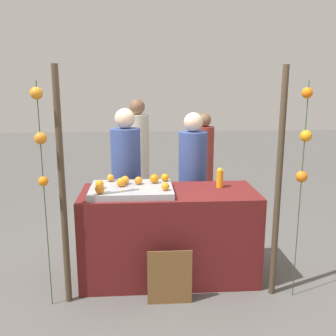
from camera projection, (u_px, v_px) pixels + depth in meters
The scene contains 22 objects.
ground_plane at pixel (169, 275), 3.94m from camera, with size 24.00×24.00×0.00m, color #565451.
stall_counter at pixel (169, 234), 3.85m from camera, with size 1.73×0.73×0.90m, color #5B1919.
orange_tray at pixel (131, 190), 3.69m from camera, with size 0.79×0.58×0.06m, color #9EA0A5.
orange_0 at pixel (165, 177), 3.88m from camera, with size 0.08×0.08×0.08m, color orange.
orange_1 at pixel (121, 182), 3.68m from camera, with size 0.09×0.09×0.09m, color orange.
orange_2 at pixel (100, 189), 3.44m from camera, with size 0.09×0.09×0.09m, color orange.
orange_3 at pixel (111, 178), 3.88m from camera, with size 0.07×0.07×0.07m, color orange.
orange_4 at pixel (154, 179), 3.81m from camera, with size 0.09×0.09×0.09m, color orange.
orange_5 at pixel (165, 186), 3.55m from camera, with size 0.08×0.08×0.08m, color orange.
orange_6 at pixel (138, 180), 3.76m from camera, with size 0.08×0.08×0.08m, color orange.
orange_7 at pixel (125, 180), 3.76m from camera, with size 0.08×0.08×0.08m, color orange.
orange_8 at pixel (100, 184), 3.62m from camera, with size 0.08×0.08×0.08m, color orange.
juice_bottle at pixel (220, 178), 3.86m from camera, with size 0.07×0.07×0.20m.
chalkboard_sign at pixel (170, 278), 3.39m from camera, with size 0.40×0.03×0.52m.
vendor_left at pixel (126, 186), 4.40m from camera, with size 0.34×0.34×1.67m.
vendor_right at pixel (192, 187), 4.46m from camera, with size 0.33×0.33×1.62m.
crowd_person_0 at pixel (203, 166), 5.82m from camera, with size 0.30×0.30×1.51m.
crowd_person_1 at pixel (138, 159), 5.85m from camera, with size 0.34×0.34×1.71m.
canopy_post_left at pixel (62, 190), 3.26m from camera, with size 0.06×0.06×2.10m, color #473828.
canopy_post_right at pixel (278, 186), 3.39m from camera, with size 0.06×0.06×2.10m, color #473828.
garland_strand_left at pixel (40, 134), 3.10m from camera, with size 0.11×0.11×1.96m.
garland_strand_right at pixel (304, 143), 3.26m from camera, with size 0.11×0.11×1.96m.
Camera 1 is at (-0.26, -3.60, 1.94)m, focal length 40.79 mm.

